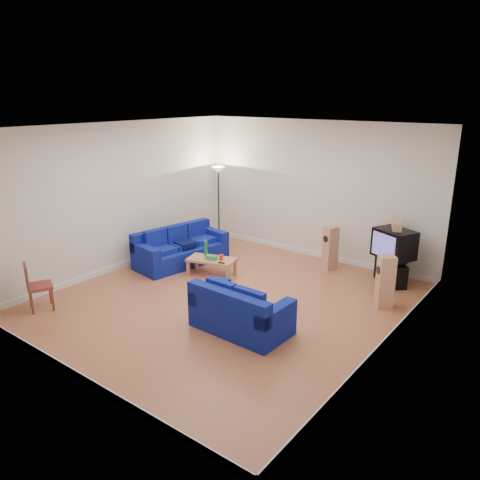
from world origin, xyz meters
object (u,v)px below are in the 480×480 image
Objects in this scene: coffee_table at (212,261)px; television at (394,244)px; sofa_loveseat at (239,314)px; sofa_three_seat at (180,250)px; tv_stand at (391,272)px.

television reaches higher than coffee_table.
sofa_three_seat is at bearing 151.66° from sofa_loveseat.
sofa_three_seat is 1.40× the size of sofa_loveseat.
tv_stand is at bearing 72.12° from sofa_loveseat.
sofa_three_seat is 4.64m from tv_stand.
television is at bearing 72.11° from sofa_loveseat.
tv_stand is 0.84× the size of television.
sofa_three_seat is 2.43× the size of television.
television is at bearing 116.59° from tv_stand.
sofa_loveseat is 1.43× the size of coffee_table.
sofa_three_seat is at bearing -108.04° from tv_stand.
sofa_loveseat is at bearing -59.50° from tv_stand.
coffee_table is (1.07, -0.12, 0.01)m from sofa_three_seat.
coffee_table is at bearing 92.38° from sofa_three_seat.
sofa_loveseat is at bearing 69.26° from sofa_three_seat.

